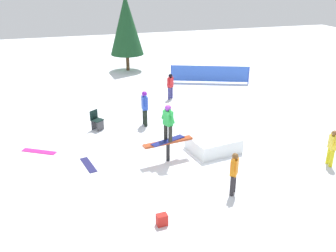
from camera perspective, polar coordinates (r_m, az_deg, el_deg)
name	(u,v)px	position (r m, az deg, el deg)	size (l,w,h in m)	color
ground_plane	(168,161)	(14.15, 0.00, -5.28)	(60.00, 60.00, 0.00)	white
rail_feature	(168,144)	(13.85, 0.00, -2.83)	(1.96, 0.58, 0.81)	black
snow_kicker_ramp	(213,144)	(14.91, 6.91, -2.71)	(1.80, 1.50, 0.57)	white
main_rider_on_rail	(168,123)	(13.50, 0.00, 0.42)	(1.40, 0.77, 1.41)	navy
bystander_yellow	(332,146)	(14.74, 23.73, -2.80)	(0.26, 0.59, 1.38)	yellow
bystander_orange	(234,171)	(12.00, 10.03, -6.80)	(0.44, 0.51, 1.44)	#292629
bystander_blue	(145,106)	(17.00, -3.57, 3.00)	(0.24, 0.70, 1.63)	black
bystander_red	(170,85)	(20.64, 0.36, 6.28)	(0.53, 0.47, 1.42)	#3A3A7D
loose_snowboard_navy	(88,165)	(14.14, -12.04, -5.81)	(1.25, 0.28, 0.02)	navy
loose_snowboard_magenta	(39,151)	(15.65, -19.05, -3.69)	(1.42, 0.28, 0.02)	#D52591
folding_chair	(96,121)	(17.00, -10.84, 0.80)	(0.62, 0.62, 0.88)	#3F3F44
backpack_on_snow	(162,220)	(10.82, -0.93, -14.10)	(0.30, 0.22, 0.34)	red
safety_fence	(210,74)	(23.82, 6.37, 7.91)	(4.56, 1.84, 1.10)	blue
pine_tree_far	(126,25)	(26.52, -6.39, 15.10)	(2.29, 2.29, 5.21)	#4C331E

